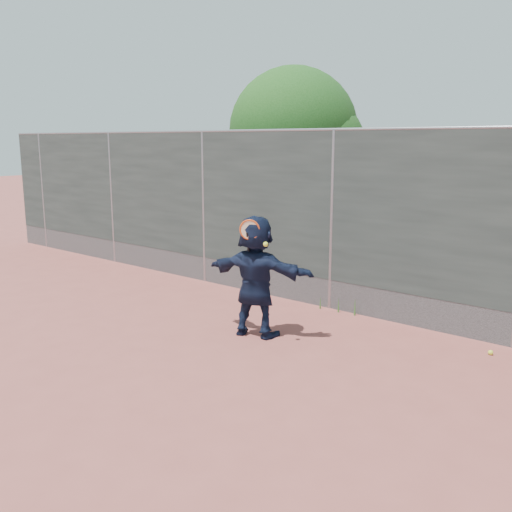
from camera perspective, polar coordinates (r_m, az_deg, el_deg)
The scene contains 7 objects.
ground at distance 7.37m, azimuth -7.69°, elevation -11.20°, with size 80.00×80.00×0.00m, color #9E4C42.
player at distance 8.27m, azimuth 0.00°, elevation -2.02°, with size 1.66×0.53×1.79m, color #121B32.
ball_ground at distance 8.37m, azimuth 22.41°, elevation -8.92°, with size 0.07×0.07×0.07m, color #E1F035.
fence at distance 9.59m, azimuth 7.60°, elevation 3.93°, with size 20.00×0.06×3.03m.
swing_action at distance 7.93m, azimuth -0.50°, elevation 2.38°, with size 0.53×0.21×0.51m.
tree_left at distance 13.63m, azimuth 4.39°, elevation 11.94°, with size 3.15×3.00×4.53m.
weed_clump at distance 9.65m, azimuth 8.49°, elevation -4.86°, with size 0.68×0.07×0.30m.
Camera 1 is at (5.04, -4.57, 2.83)m, focal length 40.00 mm.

